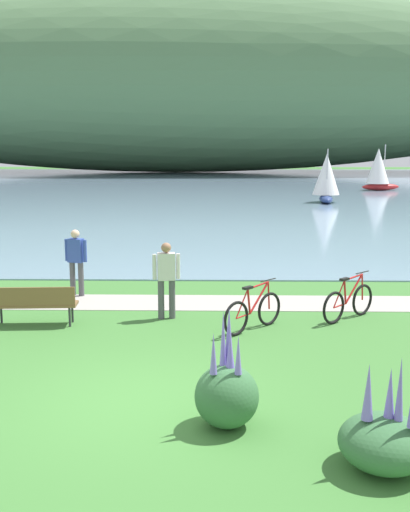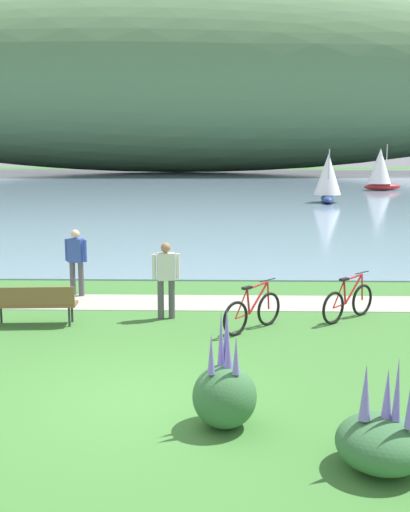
{
  "view_description": "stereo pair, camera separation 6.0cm",
  "coord_description": "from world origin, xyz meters",
  "px_view_note": "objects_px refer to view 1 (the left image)",
  "views": [
    {
      "loc": [
        1.24,
        -8.63,
        3.8
      ],
      "look_at": [
        0.93,
        6.74,
        1.0
      ],
      "focal_mm": 42.75,
      "sensor_mm": 36.0,
      "label": 1
    },
    {
      "loc": [
        1.3,
        -8.63,
        3.8
      ],
      "look_at": [
        0.93,
        6.74,
        1.0
      ],
      "focal_mm": 42.75,
      "sensor_mm": 36.0,
      "label": 2
    }
  ],
  "objects_px": {
    "park_bench_near_camera": "(34,302)",
    "person_on_the_grass": "(166,275)",
    "bicycle_leaning_near_bench": "(349,302)",
    "sailboat_mid_bay": "(326,177)",
    "bicycle_beside_path": "(253,312)",
    "person_at_shoreline": "(76,258)",
    "sailboat_nearest_to_shore": "(378,169)"
  },
  "relations": [
    {
      "from": "person_at_shoreline",
      "to": "person_on_the_grass",
      "type": "xyz_separation_m",
      "value": [
        2.46,
        -2.02,
        0.0
      ]
    },
    {
      "from": "bicycle_beside_path",
      "to": "person_at_shoreline",
      "type": "distance_m",
      "value": 5.23
    },
    {
      "from": "bicycle_beside_path",
      "to": "person_at_shoreline",
      "type": "bearing_deg",
      "value": 146.56
    },
    {
      "from": "sailboat_mid_bay",
      "to": "person_on_the_grass",
      "type": "bearing_deg",
      "value": -106.77
    },
    {
      "from": "bicycle_beside_path",
      "to": "person_at_shoreline",
      "type": "height_order",
      "value": "person_at_shoreline"
    },
    {
      "from": "park_bench_near_camera",
      "to": "sailboat_nearest_to_shore",
      "type": "height_order",
      "value": "sailboat_nearest_to_shore"
    },
    {
      "from": "bicycle_leaning_near_bench",
      "to": "person_on_the_grass",
      "type": "bearing_deg",
      "value": 179.96
    },
    {
      "from": "person_at_shoreline",
      "to": "person_on_the_grass",
      "type": "relative_size",
      "value": 1.0
    },
    {
      "from": "park_bench_near_camera",
      "to": "sailboat_mid_bay",
      "type": "height_order",
      "value": "sailboat_mid_bay"
    },
    {
      "from": "bicycle_leaning_near_bench",
      "to": "sailboat_nearest_to_shore",
      "type": "distance_m",
      "value": 40.3
    },
    {
      "from": "bicycle_leaning_near_bench",
      "to": "sailboat_mid_bay",
      "type": "distance_m",
      "value": 27.98
    },
    {
      "from": "park_bench_near_camera",
      "to": "person_on_the_grass",
      "type": "height_order",
      "value": "person_on_the_grass"
    },
    {
      "from": "sailboat_nearest_to_shore",
      "to": "sailboat_mid_bay",
      "type": "xyz_separation_m",
      "value": [
        -6.32,
        -11.23,
        -0.14
      ]
    },
    {
      "from": "person_at_shoreline",
      "to": "sailboat_nearest_to_shore",
      "type": "distance_m",
      "value": 40.62
    },
    {
      "from": "bicycle_leaning_near_bench",
      "to": "person_at_shoreline",
      "type": "relative_size",
      "value": 0.79
    },
    {
      "from": "person_on_the_grass",
      "to": "sailboat_mid_bay",
      "type": "xyz_separation_m",
      "value": [
        8.32,
        27.62,
        0.72
      ]
    },
    {
      "from": "bicycle_leaning_near_bench",
      "to": "bicycle_beside_path",
      "type": "bearing_deg",
      "value": -158.57
    },
    {
      "from": "park_bench_near_camera",
      "to": "bicycle_beside_path",
      "type": "height_order",
      "value": "bicycle_beside_path"
    },
    {
      "from": "person_on_the_grass",
      "to": "sailboat_nearest_to_shore",
      "type": "bearing_deg",
      "value": 69.34
    },
    {
      "from": "person_at_shoreline",
      "to": "bicycle_leaning_near_bench",
      "type": "bearing_deg",
      "value": -17.31
    },
    {
      "from": "park_bench_near_camera",
      "to": "person_at_shoreline",
      "type": "height_order",
      "value": "person_at_shoreline"
    },
    {
      "from": "person_at_shoreline",
      "to": "sailboat_nearest_to_shore",
      "type": "relative_size",
      "value": 0.45
    },
    {
      "from": "sailboat_nearest_to_shore",
      "to": "bicycle_beside_path",
      "type": "bearing_deg",
      "value": -107.84
    },
    {
      "from": "bicycle_beside_path",
      "to": "sailboat_mid_bay",
      "type": "height_order",
      "value": "sailboat_mid_bay"
    },
    {
      "from": "person_at_shoreline",
      "to": "sailboat_mid_bay",
      "type": "relative_size",
      "value": 0.48
    },
    {
      "from": "person_at_shoreline",
      "to": "person_on_the_grass",
      "type": "distance_m",
      "value": 3.18
    },
    {
      "from": "sailboat_mid_bay",
      "to": "park_bench_near_camera",
      "type": "bearing_deg",
      "value": -111.46
    },
    {
      "from": "park_bench_near_camera",
      "to": "bicycle_beside_path",
      "type": "distance_m",
      "value": 4.66
    },
    {
      "from": "sailboat_nearest_to_shore",
      "to": "bicycle_leaning_near_bench",
      "type": "bearing_deg",
      "value": -105.3
    },
    {
      "from": "bicycle_beside_path",
      "to": "sailboat_mid_bay",
      "type": "bearing_deg",
      "value": 77.23
    },
    {
      "from": "bicycle_leaning_near_bench",
      "to": "bicycle_beside_path",
      "type": "xyz_separation_m",
      "value": [
        -2.15,
        -0.84,
        0.0
      ]
    },
    {
      "from": "person_on_the_grass",
      "to": "park_bench_near_camera",
      "type": "bearing_deg",
      "value": -167.24
    }
  ]
}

